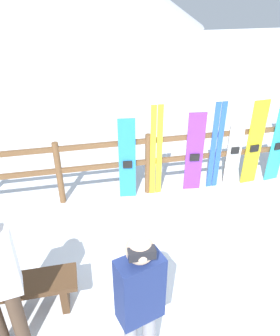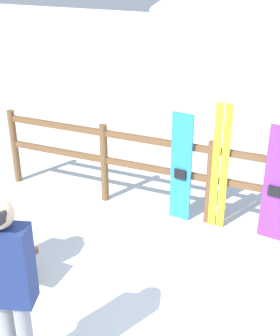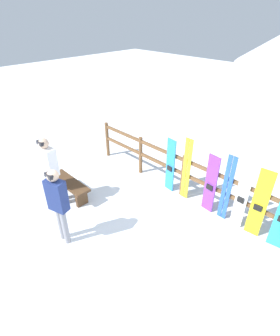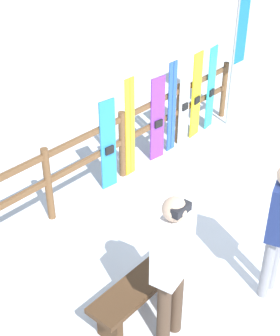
% 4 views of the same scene
% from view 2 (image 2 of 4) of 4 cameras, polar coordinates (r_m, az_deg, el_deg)
% --- Properties ---
extents(fence, '(5.84, 0.10, 1.08)m').
position_cam_2_polar(fence, '(5.67, 8.59, -0.84)').
color(fence, brown).
rests_on(fence, ground).
extents(person_navy, '(0.41, 0.30, 1.65)m').
position_cam_2_polar(person_navy, '(3.58, -15.72, -13.11)').
color(person_navy, gray).
rests_on(person_navy, ground).
extents(snowboard_blue, '(0.27, 0.08, 1.40)m').
position_cam_2_polar(snowboard_blue, '(5.69, 5.02, -0.06)').
color(snowboard_blue, '#288CE0').
rests_on(snowboard_blue, ground).
extents(ski_pair_yellow, '(0.19, 0.02, 1.58)m').
position_cam_2_polar(ski_pair_yellow, '(5.54, 9.72, -0.01)').
color(ski_pair_yellow, yellow).
rests_on(ski_pair_yellow, ground).
extents(snowboard_purple, '(0.29, 0.08, 1.41)m').
position_cam_2_polar(snowboard_purple, '(5.49, 16.26, -2.03)').
color(snowboard_purple, purple).
rests_on(snowboard_purple, ground).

